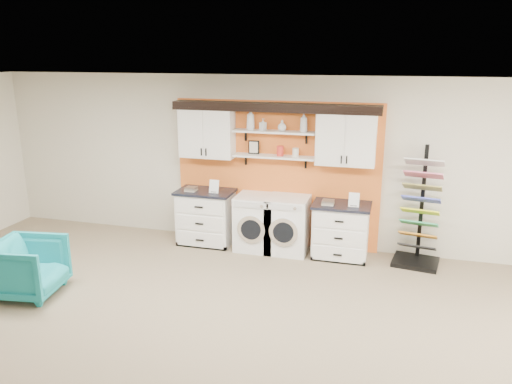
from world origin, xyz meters
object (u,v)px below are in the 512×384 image
(base_cabinet_left, at_px, (206,217))
(dryer, at_px, (288,225))
(sample_rack, at_px, (419,229))
(washer, at_px, (257,222))
(armchair, at_px, (28,268))
(base_cabinet_right, at_px, (341,230))

(base_cabinet_left, bearing_deg, dryer, -0.14)
(sample_rack, bearing_deg, washer, -170.25)
(dryer, height_order, sample_rack, sample_rack)
(washer, bearing_deg, base_cabinet_left, 179.78)
(sample_rack, xyz_separation_m, armchair, (-5.03, -2.44, -0.18))
(base_cabinet_right, distance_m, sample_rack, 1.17)
(washer, bearing_deg, sample_rack, 0.93)
(base_cabinet_right, height_order, washer, washer)
(washer, distance_m, armchair, 3.46)
(base_cabinet_left, xyz_separation_m, washer, (0.89, -0.00, -0.01))
(washer, bearing_deg, base_cabinet_right, 0.14)
(armchair, bearing_deg, base_cabinet_right, -66.42)
(base_cabinet_left, height_order, dryer, base_cabinet_left)
(base_cabinet_left, distance_m, sample_rack, 3.42)
(base_cabinet_right, distance_m, armchair, 4.55)
(base_cabinet_left, bearing_deg, sample_rack, 0.64)
(base_cabinet_right, relative_size, armchair, 1.07)
(base_cabinet_left, height_order, sample_rack, sample_rack)
(base_cabinet_left, distance_m, base_cabinet_right, 2.26)
(washer, height_order, dryer, dryer)
(base_cabinet_left, relative_size, base_cabinet_right, 1.05)
(base_cabinet_right, xyz_separation_m, armchair, (-3.86, -2.40, -0.06))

